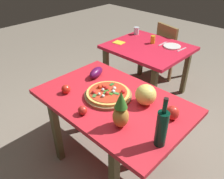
# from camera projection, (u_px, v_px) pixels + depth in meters

# --- Properties ---
(ground_plane) EXTENTS (10.00, 10.00, 0.00)m
(ground_plane) POSITION_uv_depth(u_px,v_px,m) (113.00, 157.00, 2.30)
(ground_plane) COLOR gray
(display_table) EXTENTS (1.31, 0.85, 0.72)m
(display_table) POSITION_uv_depth(u_px,v_px,m) (113.00, 107.00, 1.95)
(display_table) COLOR brown
(display_table) RESTS_ON ground_plane
(background_table) EXTENTS (1.00, 0.88, 0.72)m
(background_table) POSITION_uv_depth(u_px,v_px,m) (148.00, 53.00, 2.96)
(background_table) COLOR brown
(background_table) RESTS_ON ground_plane
(dining_chair) EXTENTS (0.49, 0.49, 0.85)m
(dining_chair) POSITION_uv_depth(u_px,v_px,m) (170.00, 48.00, 3.47)
(dining_chair) COLOR olive
(dining_chair) RESTS_ON ground_plane
(pizza_board) EXTENTS (0.41, 0.41, 0.02)m
(pizza_board) POSITION_uv_depth(u_px,v_px,m) (108.00, 95.00, 1.93)
(pizza_board) COLOR olive
(pizza_board) RESTS_ON display_table
(pizza) EXTENTS (0.37, 0.37, 0.06)m
(pizza) POSITION_uv_depth(u_px,v_px,m) (108.00, 93.00, 1.92)
(pizza) COLOR #E3B955
(pizza) RESTS_ON pizza_board
(wine_bottle) EXTENTS (0.08, 0.08, 0.37)m
(wine_bottle) POSITION_uv_depth(u_px,v_px,m) (162.00, 128.00, 1.40)
(wine_bottle) COLOR #082E20
(wine_bottle) RESTS_ON display_table
(pineapple_left) EXTENTS (0.12, 0.12, 0.29)m
(pineapple_left) POSITION_uv_depth(u_px,v_px,m) (121.00, 111.00, 1.56)
(pineapple_left) COLOR #BD8336
(pineapple_left) RESTS_ON display_table
(melon) EXTENTS (0.17, 0.17, 0.17)m
(melon) POSITION_uv_depth(u_px,v_px,m) (146.00, 95.00, 1.81)
(melon) COLOR #EAD665
(melon) RESTS_ON display_table
(bell_pepper) EXTENTS (0.10, 0.10, 0.11)m
(bell_pepper) POSITION_uv_depth(u_px,v_px,m) (172.00, 113.00, 1.67)
(bell_pepper) COLOR red
(bell_pepper) RESTS_ON display_table
(eggplant) EXTENTS (0.15, 0.22, 0.09)m
(eggplant) POSITION_uv_depth(u_px,v_px,m) (96.00, 73.00, 2.21)
(eggplant) COLOR #520F43
(eggplant) RESTS_ON display_table
(tomato_near_board) EXTENTS (0.07, 0.07, 0.07)m
(tomato_near_board) POSITION_uv_depth(u_px,v_px,m) (83.00, 110.00, 1.72)
(tomato_near_board) COLOR red
(tomato_near_board) RESTS_ON display_table
(tomato_at_corner) EXTENTS (0.08, 0.08, 0.08)m
(tomato_at_corner) POSITION_uv_depth(u_px,v_px,m) (66.00, 89.00, 1.97)
(tomato_at_corner) COLOR red
(tomato_at_corner) RESTS_ON display_table
(drinking_glass_juice) EXTENTS (0.06, 0.06, 0.10)m
(drinking_glass_juice) POSITION_uv_depth(u_px,v_px,m) (153.00, 39.00, 2.97)
(drinking_glass_juice) COLOR gold
(drinking_glass_juice) RESTS_ON background_table
(drinking_glass_water) EXTENTS (0.08, 0.08, 0.10)m
(drinking_glass_water) POSITION_uv_depth(u_px,v_px,m) (136.00, 31.00, 3.27)
(drinking_glass_water) COLOR silver
(drinking_glass_water) RESTS_ON background_table
(dinner_plate) EXTENTS (0.22, 0.22, 0.02)m
(dinner_plate) POSITION_uv_depth(u_px,v_px,m) (172.00, 46.00, 2.88)
(dinner_plate) COLOR white
(dinner_plate) RESTS_ON background_table
(fork_utensil) EXTENTS (0.02, 0.18, 0.01)m
(fork_utensil) POSITION_uv_depth(u_px,v_px,m) (163.00, 44.00, 2.96)
(fork_utensil) COLOR silver
(fork_utensil) RESTS_ON background_table
(knife_utensil) EXTENTS (0.03, 0.18, 0.01)m
(knife_utensil) POSITION_uv_depth(u_px,v_px,m) (182.00, 50.00, 2.80)
(knife_utensil) COLOR silver
(knife_utensil) RESTS_ON background_table
(napkin_folded) EXTENTS (0.15, 0.14, 0.01)m
(napkin_folded) POSITION_uv_depth(u_px,v_px,m) (119.00, 43.00, 3.00)
(napkin_folded) COLOR yellow
(napkin_folded) RESTS_ON background_table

